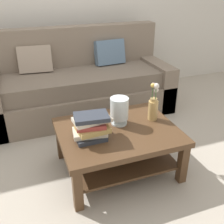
% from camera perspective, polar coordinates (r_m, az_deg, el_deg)
% --- Properties ---
extents(ground_plane, '(10.00, 10.00, 0.00)m').
position_cam_1_polar(ground_plane, '(2.88, -2.15, -7.39)').
color(ground_plane, '#ADA393').
extents(couch, '(2.29, 0.90, 1.06)m').
position_cam_1_polar(couch, '(3.51, -6.80, 5.77)').
color(couch, '#7A6B5B').
rests_on(couch, ground).
extents(coffee_table, '(1.04, 0.83, 0.42)m').
position_cam_1_polar(coffee_table, '(2.41, 1.23, -6.06)').
color(coffee_table, '#4C331E').
rests_on(coffee_table, ground).
extents(book_stack_main, '(0.33, 0.23, 0.22)m').
position_cam_1_polar(book_stack_main, '(2.18, -4.49, -3.14)').
color(book_stack_main, '#2D333D').
rests_on(book_stack_main, coffee_table).
extents(glass_hurricane_vase, '(0.17, 0.17, 0.25)m').
position_cam_1_polar(glass_hurricane_vase, '(2.37, 1.57, 0.57)').
color(glass_hurricane_vase, silver).
rests_on(glass_hurricane_vase, coffee_table).
extents(flower_pitcher, '(0.09, 0.09, 0.37)m').
position_cam_1_polar(flower_pitcher, '(2.48, 8.84, 1.36)').
color(flower_pitcher, tan).
rests_on(flower_pitcher, coffee_table).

